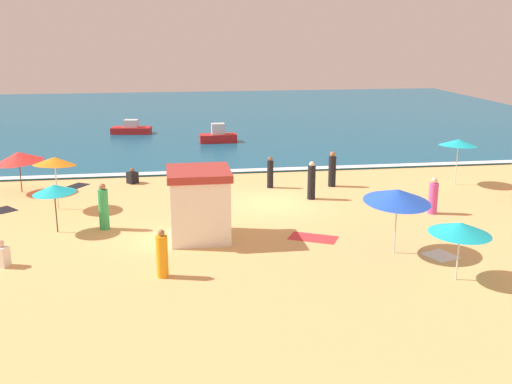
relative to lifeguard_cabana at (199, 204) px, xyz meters
name	(u,v)px	position (x,y,z in m)	size (l,w,h in m)	color
ground_plane	(271,203)	(3.41, 4.22, -1.32)	(60.00, 60.00, 0.00)	#E5B26B
ocean_water	(217,116)	(3.41, 32.22, -1.27)	(60.00, 44.00, 0.10)	#0F567A
wave_breaker_foam	(251,170)	(3.41, 10.52, -1.22)	(57.00, 0.70, 0.01)	white
lifeguard_cabana	(199,204)	(0.00, 0.00, 0.00)	(2.29, 2.40, 2.61)	white
beach_umbrella_1	(397,196)	(6.56, -2.57, 0.73)	(2.80, 2.82, 2.38)	silver
beach_umbrella_2	(55,161)	(-5.81, 4.72, 0.78)	(2.49, 2.50, 2.36)	silver
beach_umbrella_3	(460,228)	(7.60, -5.10, 0.35)	(2.68, 2.68, 1.89)	silver
beach_umbrella_4	(19,157)	(-7.98, 7.90, 0.38)	(2.90, 2.88, 2.03)	#4C3823
beach_umbrella_5	(458,143)	(13.07, 6.23, 0.80)	(2.65, 2.65, 2.34)	silver
beach_umbrella_7	(54,189)	(-5.34, 1.49, 0.38)	(2.00, 1.99, 1.91)	#4C3823
beachgoer_1	(2,255)	(-6.56, -1.87, -0.93)	(0.53, 0.53, 0.92)	white
beachgoer_2	(311,182)	(5.35, 4.67, -0.50)	(0.50, 0.50, 1.75)	black
beachgoer_4	(433,197)	(9.85, 1.70, -0.61)	(0.48, 0.48, 1.55)	#D84CA5
beachgoer_6	(104,208)	(-3.59, 1.61, -0.47)	(0.45, 0.45, 1.82)	green
beachgoer_7	(332,170)	(6.90, 6.80, -0.50)	(0.41, 0.41, 1.74)	black
beachgoer_8	(270,173)	(3.85, 6.99, -0.59)	(0.40, 0.40, 1.54)	black
beachgoer_9	(132,177)	(-2.84, 8.89, -1.00)	(0.64, 0.64, 0.78)	black
beachgoer_10	(162,255)	(-1.38, -3.53, -0.61)	(0.51, 0.51, 1.56)	orange
beach_towel_0	(78,186)	(-5.52, 8.76, -1.32)	(1.20, 1.30, 0.01)	black
beach_towel_1	(212,208)	(0.75, 3.79, -1.32)	(1.12, 1.46, 0.01)	black
beach_towel_2	(441,256)	(8.04, -3.08, -1.32)	(1.22, 1.28, 0.01)	white
beach_towel_3	(313,238)	(4.15, -0.64, -1.32)	(1.98, 1.65, 0.01)	red
beach_towel_4	(4,210)	(-8.09, 4.89, -1.32)	(1.28, 1.32, 0.01)	black
small_boat_0	(218,136)	(2.40, 19.26, -0.81)	(2.49, 1.09, 1.28)	red
small_boat_1	(131,129)	(-3.57, 23.79, -0.89)	(2.98, 1.66, 1.01)	red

